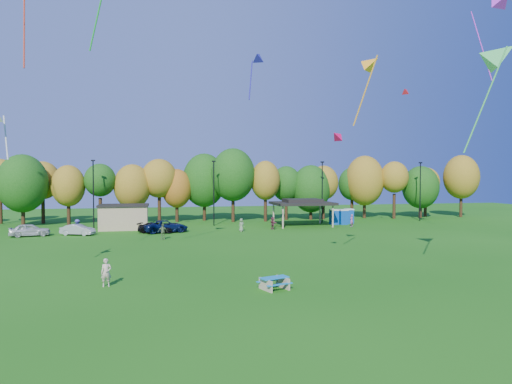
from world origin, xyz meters
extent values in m
plane|color=#19600F|center=(0.00, 0.00, 0.00)|extent=(160.00, 160.00, 0.00)
cylinder|color=black|center=(-28.03, 48.93, 2.06)|extent=(0.50, 0.50, 4.12)
ellipsoid|color=olive|center=(-28.03, 48.93, 6.86)|extent=(4.78, 4.78, 5.18)
cylinder|color=black|center=(-23.75, 44.20, 1.78)|extent=(0.50, 0.50, 3.56)
ellipsoid|color=#144C0F|center=(-23.75, 44.20, 5.94)|extent=(6.62, 6.62, 8.00)
cylinder|color=black|center=(-22.13, 48.25, 1.90)|extent=(0.50, 0.50, 3.79)
ellipsoid|color=olive|center=(-22.13, 48.25, 6.32)|extent=(4.94, 4.94, 5.58)
cylinder|color=black|center=(-18.02, 45.01, 1.67)|extent=(0.50, 0.50, 3.34)
ellipsoid|color=olive|center=(-18.02, 45.01, 5.56)|extent=(4.61, 4.61, 5.88)
cylinder|color=black|center=(-13.72, 44.85, 1.91)|extent=(0.50, 0.50, 3.82)
ellipsoid|color=#144C0F|center=(-13.72, 44.85, 6.36)|extent=(4.43, 4.43, 4.73)
cylinder|color=black|center=(-9.30, 45.50, 1.63)|extent=(0.50, 0.50, 3.25)
ellipsoid|color=olive|center=(-9.30, 45.50, 5.42)|extent=(5.33, 5.33, 6.53)
cylinder|color=black|center=(-5.45, 46.07, 1.98)|extent=(0.50, 0.50, 3.96)
ellipsoid|color=olive|center=(-5.45, 46.07, 6.61)|extent=(5.31, 5.31, 5.82)
cylinder|color=black|center=(-2.85, 46.34, 1.52)|extent=(0.50, 0.50, 3.05)
ellipsoid|color=#995914|center=(-2.85, 46.34, 5.08)|extent=(4.54, 4.54, 5.87)
cylinder|color=black|center=(1.42, 47.53, 1.89)|extent=(0.50, 0.50, 3.77)
ellipsoid|color=#144C0F|center=(1.42, 47.53, 6.29)|extent=(6.69, 6.69, 8.35)
cylinder|color=black|center=(5.46, 44.54, 2.14)|extent=(0.50, 0.50, 4.28)
ellipsoid|color=#144C0F|center=(5.46, 44.54, 7.14)|extent=(6.64, 6.64, 8.01)
cylinder|color=black|center=(10.41, 44.21, 1.88)|extent=(0.50, 0.50, 3.76)
ellipsoid|color=olive|center=(10.41, 44.21, 6.27)|extent=(4.49, 4.49, 6.02)
cylinder|color=black|center=(14.29, 46.25, 1.72)|extent=(0.50, 0.50, 3.43)
ellipsoid|color=#144C0F|center=(14.29, 46.25, 5.72)|extent=(4.77, 4.77, 5.63)
cylinder|color=black|center=(18.11, 45.40, 1.48)|extent=(0.50, 0.50, 2.95)
ellipsoid|color=#144C0F|center=(18.11, 45.40, 4.92)|extent=(6.14, 6.14, 7.54)
cylinder|color=black|center=(20.39, 45.86, 1.76)|extent=(0.50, 0.50, 3.52)
ellipsoid|color=olive|center=(20.39, 45.86, 5.87)|extent=(4.78, 4.78, 5.53)
cylinder|color=black|center=(26.06, 47.51, 1.69)|extent=(0.50, 0.50, 3.39)
ellipsoid|color=#144C0F|center=(26.06, 47.51, 5.64)|extent=(4.54, 4.54, 5.46)
cylinder|color=black|center=(27.70, 46.23, 1.86)|extent=(0.50, 0.50, 3.72)
ellipsoid|color=olive|center=(27.70, 46.23, 6.20)|extent=(6.32, 6.32, 8.24)
cylinder|color=black|center=(31.99, 44.27, 2.03)|extent=(0.50, 0.50, 4.06)
ellipsoid|color=olive|center=(31.99, 44.27, 6.77)|extent=(4.50, 4.50, 5.13)
cylinder|color=black|center=(37.07, 44.81, 1.53)|extent=(0.50, 0.50, 3.05)
ellipsoid|color=#144C0F|center=(37.07, 44.81, 5.09)|extent=(5.97, 5.97, 7.05)
cylinder|color=black|center=(38.98, 46.35, 1.78)|extent=(0.50, 0.50, 3.55)
ellipsoid|color=olive|center=(38.98, 46.35, 5.92)|extent=(4.60, 4.60, 4.99)
cylinder|color=black|center=(44.51, 44.51, 2.03)|extent=(0.50, 0.50, 4.07)
ellipsoid|color=olive|center=(44.51, 44.51, 6.78)|extent=(5.83, 5.83, 7.42)
cylinder|color=black|center=(-14.00, 40.00, 4.50)|extent=(0.16, 0.16, 9.00)
cube|color=black|center=(-14.00, 40.00, 9.00)|extent=(0.50, 0.25, 0.18)
cylinder|color=black|center=(2.00, 40.00, 4.50)|extent=(0.16, 0.16, 9.00)
cube|color=black|center=(2.00, 40.00, 9.00)|extent=(0.50, 0.25, 0.18)
cylinder|color=black|center=(18.00, 40.00, 4.50)|extent=(0.16, 0.16, 9.00)
cube|color=black|center=(18.00, 40.00, 9.00)|extent=(0.50, 0.25, 0.18)
cylinder|color=black|center=(34.00, 40.00, 4.50)|extent=(0.16, 0.16, 9.00)
cube|color=black|center=(34.00, 40.00, 9.00)|extent=(0.50, 0.25, 0.18)
cube|color=tan|center=(-10.00, 38.00, 1.50)|extent=(6.00, 4.00, 3.00)
cube|color=black|center=(-10.00, 38.00, 3.12)|extent=(6.30, 4.30, 0.25)
cylinder|color=tan|center=(10.50, 34.50, 1.50)|extent=(0.24, 0.24, 3.00)
cylinder|color=tan|center=(17.50, 34.50, 1.50)|extent=(0.24, 0.24, 3.00)
cylinder|color=tan|center=(10.50, 39.50, 1.50)|extent=(0.24, 0.24, 3.00)
cylinder|color=tan|center=(17.50, 39.50, 1.50)|extent=(0.24, 0.24, 3.00)
cube|color=black|center=(14.00, 37.00, 3.15)|extent=(8.20, 6.20, 0.35)
cube|color=black|center=(14.00, 37.00, 3.55)|extent=(5.00, 3.50, 0.45)
cube|color=#0C47A5|center=(19.00, 37.79, 1.00)|extent=(1.10, 1.10, 2.00)
cube|color=silver|center=(19.00, 37.79, 2.09)|extent=(1.15, 1.15, 0.18)
cube|color=#0C47A5|center=(20.30, 37.55, 1.00)|extent=(1.10, 1.10, 2.00)
cube|color=silver|center=(20.30, 37.55, 2.09)|extent=(1.15, 1.15, 0.18)
cube|color=#0C47A5|center=(21.60, 38.54, 1.00)|extent=(1.10, 1.10, 2.00)
cube|color=silver|center=(21.60, 38.54, 2.09)|extent=(1.15, 1.15, 0.18)
cube|color=tan|center=(0.71, 3.15, 0.35)|extent=(0.56, 1.37, 0.70)
cube|color=tan|center=(1.91, 3.55, 0.35)|extent=(0.56, 1.37, 0.70)
cube|color=#1684C6|center=(1.31, 3.35, 0.73)|extent=(1.89, 1.25, 0.06)
cube|color=#1684C6|center=(1.50, 2.78, 0.43)|extent=(1.73, 0.79, 0.05)
cube|color=#1684C6|center=(1.12, 3.92, 0.43)|extent=(1.73, 0.79, 0.05)
imported|color=beige|center=(-8.83, 6.27, 0.88)|extent=(0.70, 0.51, 1.77)
imported|color=silver|center=(-20.09, 33.06, 0.74)|extent=(4.59, 2.51, 1.48)
imported|color=#ABABB0|center=(-14.87, 32.99, 0.65)|extent=(4.15, 2.60, 1.29)
imported|color=#0C1A4C|center=(-4.74, 33.49, 0.75)|extent=(5.89, 3.82, 1.51)
imported|color=black|center=(-5.93, 33.24, 0.62)|extent=(4.63, 2.99, 1.25)
imported|color=#5C7447|center=(-5.16, 27.14, 0.87)|extent=(1.08, 0.62, 1.74)
imported|color=#504EAD|center=(-15.07, 33.97, 0.89)|extent=(0.71, 1.18, 1.78)
imported|color=#6F8B5F|center=(4.54, 32.40, 0.82)|extent=(0.96, 0.89, 1.65)
imported|color=#B55592|center=(20.36, 34.80, 0.84)|extent=(0.74, 0.67, 1.69)
imported|color=#8D3B4F|center=(8.95, 33.89, 0.81)|extent=(0.79, 1.57, 1.62)
cylinder|color=red|center=(-14.44, 10.51, 16.90)|extent=(0.54, 2.12, 5.67)
cylinder|color=silver|center=(-14.93, 7.88, 9.36)|extent=(0.60, 1.04, 2.85)
cone|color=#44C156|center=(16.46, 2.64, 14.86)|extent=(3.32, 3.01, 2.73)
cylinder|color=#44C156|center=(14.57, 1.73, 11.71)|extent=(2.28, 1.17, 6.61)
cone|color=#211B94|center=(3.08, 15.89, 17.38)|extent=(1.62, 1.82, 1.50)
cylinder|color=#211B94|center=(2.60, 16.99, 15.58)|extent=(0.67, 1.38, 3.79)
cylinder|color=#D62BEA|center=(25.82, 16.45, 19.89)|extent=(0.47, 2.82, 7.55)
cone|color=red|center=(23.32, 26.15, 17.06)|extent=(1.60, 1.59, 1.31)
cone|color=#E10C4D|center=(7.44, 8.62, 9.95)|extent=(1.40, 1.31, 1.14)
cone|color=#FFA01A|center=(9.51, 7.19, 15.08)|extent=(2.01, 2.04, 1.66)
cylinder|color=#FFA01A|center=(8.50, 6.08, 12.83)|extent=(1.29, 1.40, 4.73)
camera|label=1|loc=(-5.60, -23.44, 6.93)|focal=32.00mm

